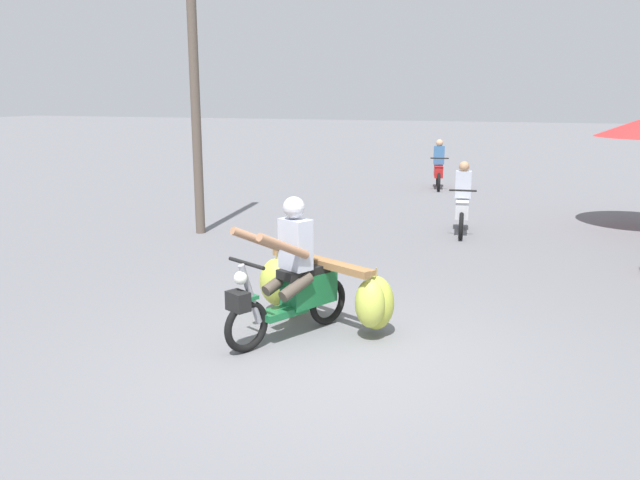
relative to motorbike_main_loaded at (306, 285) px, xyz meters
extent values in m
plane|color=slate|center=(0.58, -0.88, -0.49)|extent=(120.00, 120.00, 0.00)
torus|color=black|center=(-0.29, -0.98, -0.21)|extent=(0.32, 0.54, 0.56)
torus|color=black|center=(0.23, 0.09, -0.21)|extent=(0.32, 0.54, 0.56)
cube|color=#196638|center=(-0.07, -0.54, -0.17)|extent=(0.46, 0.61, 0.08)
cube|color=#196638|center=(0.10, -0.18, 0.01)|extent=(0.53, 0.70, 0.36)
cube|color=black|center=(0.07, -0.25, 0.23)|extent=(0.50, 0.65, 0.10)
cylinder|color=gray|center=(-0.26, -0.93, 0.13)|extent=(0.19, 0.29, 0.69)
cylinder|color=black|center=(-0.28, -0.97, 0.47)|extent=(0.52, 0.28, 0.04)
sphere|color=silver|center=(-0.32, -1.04, 0.33)|extent=(0.14, 0.14, 0.14)
cube|color=black|center=(-0.33, -1.07, 0.09)|extent=(0.29, 0.25, 0.20)
cube|color=#196638|center=(-0.29, -0.98, 0.09)|extent=(0.21, 0.30, 0.04)
cube|color=olive|center=(0.17, -0.04, 0.29)|extent=(1.39, 0.75, 0.08)
cube|color=olive|center=(0.25, 0.12, 0.26)|extent=(1.25, 0.66, 0.06)
ellipsoid|color=#B2BC42|center=(0.86, -0.06, -0.11)|extent=(0.57, 0.56, 0.61)
cylinder|color=#998459|center=(0.86, -0.06, 0.24)|extent=(0.02, 0.02, 0.13)
ellipsoid|color=#B4BE44|center=(-0.28, 0.49, -0.04)|extent=(0.61, 0.59, 0.45)
cylinder|color=#998459|center=(-0.28, 0.49, 0.23)|extent=(0.02, 0.02, 0.14)
ellipsoid|color=#BDC74D|center=(0.84, -0.26, -0.06)|extent=(0.42, 0.40, 0.55)
cylinder|color=#998459|center=(0.84, -0.26, 0.24)|extent=(0.02, 0.02, 0.12)
ellipsoid|color=#B6C046|center=(-0.30, 0.21, -0.10)|extent=(0.60, 0.59, 0.51)
cylinder|color=#998459|center=(-0.30, 0.21, 0.21)|extent=(0.02, 0.02, 0.18)
ellipsoid|color=#B5BF45|center=(-0.45, 0.17, -0.06)|extent=(0.58, 0.57, 0.58)
cylinder|color=#998459|center=(-0.45, 0.17, 0.25)|extent=(0.02, 0.02, 0.10)
ellipsoid|color=#B8C248|center=(-0.42, 0.36, -0.14)|extent=(0.48, 0.45, 0.64)
cylinder|color=#998459|center=(-0.42, 0.36, 0.23)|extent=(0.02, 0.02, 0.15)
cube|color=#B2B7C6|center=(0.02, -0.36, 0.56)|extent=(0.40, 0.35, 0.56)
sphere|color=silver|center=(0.01, -0.37, 0.97)|extent=(0.24, 0.24, 0.24)
cylinder|color=#9E7051|center=(0.04, -0.75, 0.63)|extent=(0.35, 0.70, 0.39)
cylinder|color=#9E7051|center=(-0.31, -0.58, 0.63)|extent=(0.44, 0.67, 0.39)
cylinder|color=#4C4238|center=(0.09, -0.52, 0.13)|extent=(0.31, 0.45, 0.27)
cylinder|color=#4C4238|center=(-0.16, -0.40, 0.13)|extent=(0.31, 0.45, 0.27)
torus|color=black|center=(1.08, 5.20, -0.23)|extent=(0.14, 0.53, 0.52)
torus|color=black|center=(0.95, 6.29, -0.23)|extent=(0.14, 0.53, 0.52)
cube|color=silver|center=(1.00, 5.84, 0.01)|extent=(0.35, 0.92, 0.32)
cylinder|color=black|center=(1.08, 5.25, 0.43)|extent=(0.50, 0.10, 0.04)
cube|color=#B2B7C6|center=(1.00, 5.86, 0.46)|extent=(0.32, 0.24, 0.52)
sphere|color=tan|center=(1.00, 5.84, 0.81)|extent=(0.20, 0.20, 0.20)
torus|color=black|center=(-0.35, 11.18, -0.23)|extent=(0.18, 0.53, 0.52)
torus|color=black|center=(-0.56, 12.26, -0.23)|extent=(0.18, 0.53, 0.52)
cube|color=red|center=(-0.48, 11.82, 0.01)|extent=(0.41, 0.93, 0.32)
cylinder|color=black|center=(-0.36, 11.23, 0.43)|extent=(0.50, 0.13, 0.04)
cube|color=#386699|center=(-0.48, 11.84, 0.46)|extent=(0.33, 0.25, 0.52)
sphere|color=tan|center=(-0.48, 11.82, 0.81)|extent=(0.20, 0.20, 0.20)
cylinder|color=brown|center=(-3.79, 4.10, 2.77)|extent=(0.18, 0.18, 6.51)
camera|label=1|loc=(2.60, -6.72, 2.17)|focal=36.20mm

